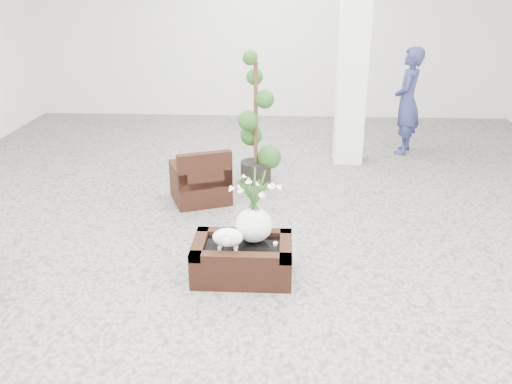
{
  "coord_description": "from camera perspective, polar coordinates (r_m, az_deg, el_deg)",
  "views": [
    {
      "loc": [
        0.26,
        -5.16,
        2.63
      ],
      "look_at": [
        0.0,
        -0.1,
        0.62
      ],
      "focal_mm": 39.18,
      "sensor_mm": 36.0,
      "label": 1
    }
  ],
  "objects": [
    {
      "name": "ground",
      "position": [
        5.8,
        0.05,
        -5.34
      ],
      "size": [
        11.0,
        11.0,
        0.0
      ],
      "primitive_type": "plane",
      "color": "gray",
      "rests_on": "ground"
    },
    {
      "name": "column",
      "position": [
        8.06,
        9.98,
        15.07
      ],
      "size": [
        0.4,
        0.4,
        3.5
      ],
      "primitive_type": "cube",
      "color": "white",
      "rests_on": "ground"
    },
    {
      "name": "coffee_table",
      "position": [
        5.17,
        -1.39,
        -6.99
      ],
      "size": [
        0.9,
        0.6,
        0.31
      ],
      "primitive_type": "cube",
      "color": "black",
      "rests_on": "ground"
    },
    {
      "name": "sheep_figurine",
      "position": [
        4.97,
        -2.89,
        -4.85
      ],
      "size": [
        0.28,
        0.23,
        0.21
      ],
      "primitive_type": "ellipsoid",
      "color": "white",
      "rests_on": "coffee_table"
    },
    {
      "name": "planter_narcissus",
      "position": [
        5.01,
        -0.22,
        -0.87
      ],
      "size": [
        0.44,
        0.44,
        0.8
      ],
      "primitive_type": null,
      "color": "white",
      "rests_on": "coffee_table"
    },
    {
      "name": "tealight",
      "position": [
        5.09,
        1.99,
        -5.27
      ],
      "size": [
        0.04,
        0.04,
        0.03
      ],
      "primitive_type": "cylinder",
      "color": "white",
      "rests_on": "coffee_table"
    },
    {
      "name": "armchair",
      "position": [
        6.79,
        -5.74,
        1.85
      ],
      "size": [
        0.83,
        0.81,
        0.69
      ],
      "primitive_type": "cube",
      "rotation": [
        0.0,
        0.0,
        3.52
      ],
      "color": "black",
      "rests_on": "ground"
    },
    {
      "name": "topiary",
      "position": [
        7.26,
        -0.03,
        7.42
      ],
      "size": [
        0.45,
        0.45,
        1.69
      ],
      "primitive_type": null,
      "color": "#204917",
      "rests_on": "ground"
    },
    {
      "name": "shopper",
      "position": [
        8.81,
        15.2,
        8.92
      ],
      "size": [
        0.55,
        0.68,
        1.6
      ],
      "primitive_type": "imported",
      "rotation": [
        0.0,
        0.0,
        -1.9
      ],
      "color": "navy",
      "rests_on": "ground"
    }
  ]
}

